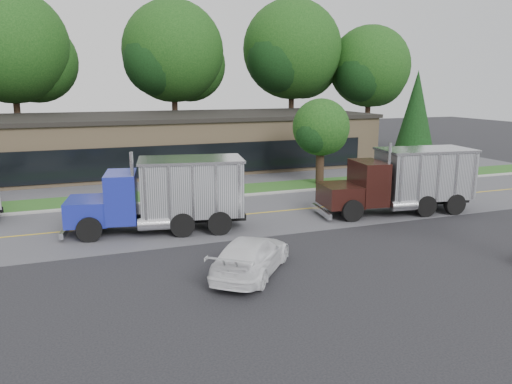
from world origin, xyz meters
The scene contains 16 objects.
ground centered at (0.00, 0.00, 0.00)m, with size 140.00×140.00×0.00m, color #2C2C30.
road centered at (0.00, 9.00, 0.00)m, with size 60.00×8.00×0.02m, color slate.
center_line centered at (0.00, 9.00, 0.00)m, with size 60.00×0.12×0.01m, color gold.
curb centered at (0.00, 13.20, 0.00)m, with size 60.00×0.30×0.12m, color #9E9E99.
grass_verge centered at (0.00, 15.00, 0.00)m, with size 60.00×3.40×0.03m, color #2B5A1F.
far_parking centered at (0.00, 20.00, 0.00)m, with size 60.00×7.00×0.02m, color slate.
strip_mall centered at (2.00, 26.00, 2.00)m, with size 32.00×12.00×4.00m, color #977D5C.
tree_far_b centered at (-9.84, 34.12, 9.42)m, with size 10.34×9.74×14.76m.
tree_far_c centered at (4.16, 34.12, 9.31)m, with size 10.22×9.62×14.58m.
tree_far_d centered at (16.16, 33.13, 9.67)m, with size 10.62×9.99×15.14m.
tree_far_e centered at (24.14, 31.11, 8.10)m, with size 8.90×8.38×12.69m.
evergreen_right centered at (20.00, 18.00, 4.28)m, with size 3.43×3.43×7.79m.
tree_verge centered at (10.06, 15.05, 3.69)m, with size 4.06×3.83×5.80m.
dump_truck_blue centered at (-1.81, 7.54, 1.80)m, with size 8.25×3.91×3.36m.
dump_truck_maroon centered at (10.60, 6.57, 1.80)m, with size 8.37×3.56×3.36m.
rally_car centered at (-0.05, 1.10, 0.68)m, with size 1.90×4.67×1.36m, color white.
Camera 1 is at (-5.86, -14.91, 6.72)m, focal length 35.00 mm.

